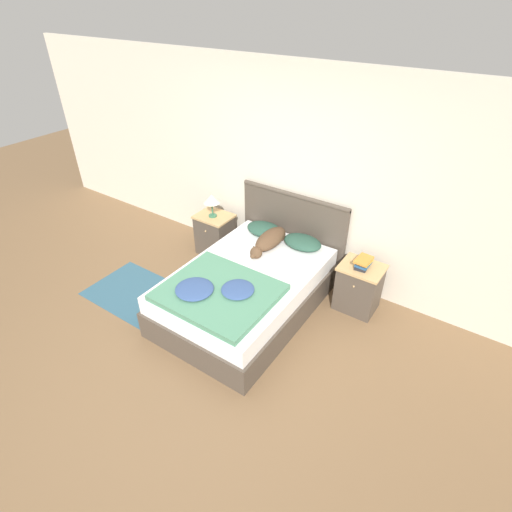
{
  "coord_description": "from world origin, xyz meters",
  "views": [
    {
      "loc": [
        2.1,
        -1.84,
        3.16
      ],
      "look_at": [
        0.03,
        1.23,
        0.63
      ],
      "focal_mm": 28.0,
      "sensor_mm": 36.0,
      "label": 1
    }
  ],
  "objects": [
    {
      "name": "bed",
      "position": [
        0.03,
        1.03,
        0.26
      ],
      "size": [
        1.37,
        2.02,
        0.53
      ],
      "color": "#4C4238",
      "rests_on": "ground_plane"
    },
    {
      "name": "pillow_right",
      "position": [
        0.3,
        1.82,
        0.6
      ],
      "size": [
        0.48,
        0.32,
        0.14
      ],
      "color": "#284C3D",
      "rests_on": "bed"
    },
    {
      "name": "table_lamp",
      "position": [
        -1.03,
        1.75,
        0.83
      ],
      "size": [
        0.22,
        0.22,
        0.32
      ],
      "color": "#336B4C",
      "rests_on": "nightstand_left"
    },
    {
      "name": "nightstand_left",
      "position": [
        -1.03,
        1.77,
        0.29
      ],
      "size": [
        0.48,
        0.4,
        0.59
      ],
      "color": "#4C4238",
      "rests_on": "ground_plane"
    },
    {
      "name": "quilt",
      "position": [
        0.02,
        0.55,
        0.57
      ],
      "size": [
        1.12,
        0.97,
        0.11
      ],
      "color": "#4C8466",
      "rests_on": "bed"
    },
    {
      "name": "book_stack",
      "position": [
        1.08,
        1.78,
        0.64
      ],
      "size": [
        0.17,
        0.23,
        0.1
      ],
      "color": "#232328",
      "rests_on": "nightstand_right"
    },
    {
      "name": "dog",
      "position": [
        -0.04,
        1.61,
        0.62
      ],
      "size": [
        0.24,
        0.77,
        0.19
      ],
      "color": "brown",
      "rests_on": "bed"
    },
    {
      "name": "headboard",
      "position": [
        0.03,
        2.06,
        0.56
      ],
      "size": [
        1.45,
        0.06,
        1.08
      ],
      "color": "#4C4238",
      "rests_on": "ground_plane"
    },
    {
      "name": "nightstand_right",
      "position": [
        1.08,
        1.77,
        0.29
      ],
      "size": [
        0.48,
        0.4,
        0.59
      ],
      "color": "#4C4238",
      "rests_on": "ground_plane"
    },
    {
      "name": "pillow_left",
      "position": [
        -0.25,
        1.82,
        0.6
      ],
      "size": [
        0.48,
        0.32,
        0.14
      ],
      "color": "#284C3D",
      "rests_on": "bed"
    },
    {
      "name": "ground_plane",
      "position": [
        0.0,
        0.0,
        0.0
      ],
      "size": [
        16.0,
        16.0,
        0.0
      ],
      "primitive_type": "plane",
      "color": "brown"
    },
    {
      "name": "rug",
      "position": [
        -1.3,
        0.49,
        0.0
      ],
      "size": [
        1.11,
        0.83,
        0.0
      ],
      "color": "#335B70",
      "rests_on": "ground_plane"
    },
    {
      "name": "wall_back",
      "position": [
        0.0,
        2.13,
        1.27
      ],
      "size": [
        9.0,
        0.06,
        2.55
      ],
      "color": "beige",
      "rests_on": "ground_plane"
    }
  ]
}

